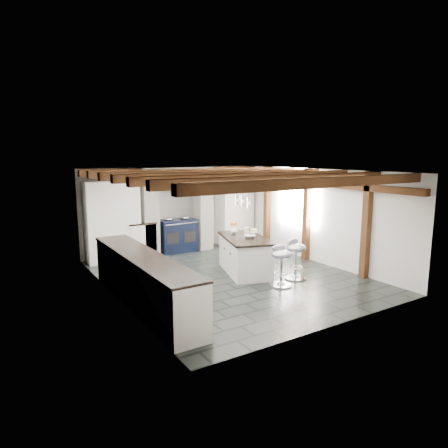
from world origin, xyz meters
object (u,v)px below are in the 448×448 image
bar_stool_far (281,261)px  bar_stool_near (296,254)px  range_cooker (177,235)px  kitchen_island (245,254)px

bar_stool_far → bar_stool_near: bearing=35.1°
range_cooker → bar_stool_near: bearing=-72.6°
range_cooker → kitchen_island: size_ratio=0.54×
bar_stool_near → bar_stool_far: bearing=-160.3°
kitchen_island → bar_stool_far: 1.15m
range_cooker → bar_stool_near: (1.11, -3.54, 0.08)m
range_cooker → bar_stool_near: size_ratio=1.15×
kitchen_island → bar_stool_far: bearing=-67.0°
kitchen_island → bar_stool_near: size_ratio=2.12×
range_cooker → kitchen_island: kitchen_island is taller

